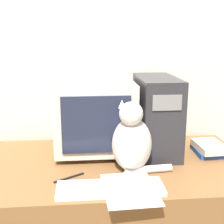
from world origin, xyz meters
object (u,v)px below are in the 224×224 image
(crt_monitor, at_px, (95,116))
(book_stack, at_px, (209,148))
(computer_tower, at_px, (156,115))
(keyboard, at_px, (110,188))
(pen, at_px, (69,178))
(cat, at_px, (132,142))

(crt_monitor, xyz_separation_m, book_stack, (0.60, -0.09, -0.17))
(crt_monitor, relative_size, computer_tower, 1.01)
(crt_monitor, distance_m, book_stack, 0.63)
(computer_tower, height_order, keyboard, computer_tower)
(book_stack, bearing_deg, pen, -162.76)
(computer_tower, height_order, cat, computer_tower)
(pen, bearing_deg, cat, 11.78)
(cat, bearing_deg, computer_tower, 72.07)
(computer_tower, xyz_separation_m, pen, (-0.45, -0.29, -0.20))
(crt_monitor, relative_size, keyboard, 0.94)
(cat, distance_m, book_stack, 0.48)
(pen, bearing_deg, computer_tower, 32.58)
(pen, bearing_deg, keyboard, -35.65)
(crt_monitor, bearing_deg, book_stack, -8.90)
(book_stack, relative_size, pen, 1.58)
(computer_tower, bearing_deg, pen, -147.42)
(computer_tower, height_order, book_stack, computer_tower)
(book_stack, bearing_deg, crt_monitor, 171.10)
(pen, bearing_deg, crt_monitor, 68.17)
(computer_tower, distance_m, book_stack, 0.33)
(computer_tower, bearing_deg, cat, -125.86)
(computer_tower, relative_size, pen, 3.09)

